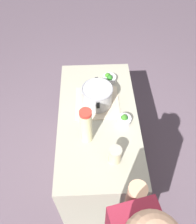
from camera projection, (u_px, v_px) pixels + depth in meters
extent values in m
plane|color=slate|center=(98.00, 166.00, 2.53)|extent=(8.00, 8.00, 0.00)
cube|color=#ADA993|center=(98.00, 145.00, 2.19)|extent=(1.24, 0.63, 0.88)
cube|color=beige|center=(98.00, 103.00, 1.93)|extent=(0.35, 0.35, 0.01)
cylinder|color=#B7B7BC|center=(98.00, 96.00, 1.86)|extent=(0.24, 0.24, 0.16)
torus|color=#99999E|center=(98.00, 89.00, 1.80)|extent=(0.25, 0.25, 0.01)
cube|color=black|center=(97.00, 80.00, 1.91)|extent=(0.04, 0.02, 0.02)
cube|color=black|center=(98.00, 105.00, 1.74)|extent=(0.04, 0.02, 0.02)
cylinder|color=#F0EAA9|center=(86.00, 127.00, 1.60)|extent=(0.08, 0.08, 0.28)
cylinder|color=red|center=(85.00, 113.00, 1.48)|extent=(0.08, 0.08, 0.02)
ellipsoid|color=yellow|center=(86.00, 122.00, 1.54)|extent=(0.04, 0.04, 0.01)
cylinder|color=beige|center=(115.00, 156.00, 1.55)|extent=(0.08, 0.08, 0.13)
cylinder|color=#B2AD99|center=(116.00, 150.00, 1.50)|extent=(0.09, 0.09, 0.01)
cylinder|color=silver|center=(124.00, 120.00, 1.78)|extent=(0.10, 0.10, 0.05)
ellipsoid|color=#317E22|center=(123.00, 118.00, 1.77)|extent=(0.04, 0.04, 0.05)
ellipsoid|color=#256C2F|center=(126.00, 118.00, 1.77)|extent=(0.04, 0.04, 0.05)
ellipsoid|color=#377C25|center=(124.00, 118.00, 1.76)|extent=(0.05, 0.05, 0.06)
cylinder|color=silver|center=(109.00, 79.00, 2.08)|extent=(0.12, 0.12, 0.05)
ellipsoid|color=#287422|center=(110.00, 78.00, 2.04)|extent=(0.05, 0.05, 0.06)
ellipsoid|color=#39801F|center=(108.00, 76.00, 2.07)|extent=(0.05, 0.05, 0.06)
cylinder|color=tan|center=(134.00, 201.00, 1.05)|extent=(0.08, 0.08, 0.30)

